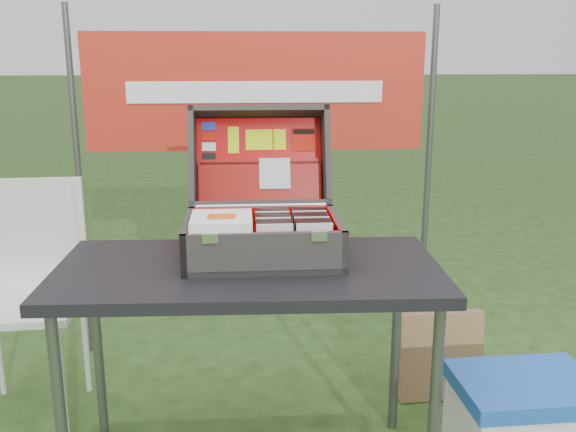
{
  "coord_description": "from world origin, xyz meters",
  "views": [
    {
      "loc": [
        -0.07,
        -1.98,
        1.49
      ],
      "look_at": [
        0.08,
        0.1,
        0.95
      ],
      "focal_mm": 40.0,
      "sensor_mm": 36.0,
      "label": 1
    }
  ],
  "objects": [
    {
      "name": "cd_left_8",
      "position": [
        0.03,
        0.14,
        0.89
      ],
      "size": [
        0.12,
        0.01,
        0.13
      ],
      "primitive_type": "cube",
      "color": "silver",
      "rests_on": "suitcase_liner_floor"
    },
    {
      "name": "lid_sticker_cc_c",
      "position": [
        -0.2,
        0.49,
        1.13
      ],
      "size": [
        0.05,
        0.01,
        0.03
      ],
      "primitive_type": "cube",
      "rotation": [
        -1.89,
        0.0,
        0.0
      ],
      "color": "white",
      "rests_on": "suitcase_lid_liner"
    },
    {
      "name": "suitcase_lid_liner",
      "position": [
        -0.0,
        0.48,
        1.08
      ],
      "size": [
        0.48,
        0.11,
        0.32
      ],
      "primitive_type": "cube",
      "rotation": [
        -1.89,
        0.0,
        0.0
      ],
      "color": "#CD0600",
      "rests_on": "suitcase_lid_back"
    },
    {
      "name": "cd_right_10",
      "position": [
        0.16,
        0.18,
        0.89
      ],
      "size": [
        0.12,
        0.01,
        0.13
      ],
      "primitive_type": "cube",
      "color": "black",
      "rests_on": "suitcase_liner_floor"
    },
    {
      "name": "suitcase_lid_rim_far",
      "position": [
        -0.0,
        0.49,
        1.26
      ],
      "size": [
        0.53,
        0.14,
        0.06
      ],
      "primitive_type": "cube",
      "rotation": [
        -1.89,
        0.0,
        0.0
      ],
      "color": "#45423F",
      "rests_on": "suitcase_lid_back"
    },
    {
      "name": "suitcase_latch_left",
      "position": [
        -0.17,
        -0.07,
        0.93
      ],
      "size": [
        0.05,
        0.01,
        0.03
      ],
      "primitive_type": "cube",
      "color": "silver",
      "rests_on": "suitcase_base_wall_front"
    },
    {
      "name": "songbook_3",
      "position": [
        -0.14,
        0.05,
        0.95
      ],
      "size": [
        0.2,
        0.2,
        0.0
      ],
      "primitive_type": "cube",
      "color": "white",
      "rests_on": "suitcase_base_wall_front"
    },
    {
      "name": "cd_right_6",
      "position": [
        0.16,
        0.1,
        0.89
      ],
      "size": [
        0.12,
        0.01,
        0.13
      ],
      "primitive_type": "cube",
      "color": "black",
      "rests_on": "suitcase_liner_floor"
    },
    {
      "name": "songbook_5",
      "position": [
        -0.14,
        0.05,
        0.96
      ],
      "size": [
        0.2,
        0.2,
        0.0
      ],
      "primitive_type": "cube",
      "color": "white",
      "rests_on": "suitcase_base_wall_front"
    },
    {
      "name": "lid_card_neon_small",
      "position": [
        0.08,
        0.5,
        1.15
      ],
      "size": [
        0.05,
        0.03,
        0.08
      ],
      "primitive_type": "cube",
      "rotation": [
        -1.89,
        0.0,
        0.0
      ],
      "color": "#C1E603",
      "rests_on": "suitcase_lid_liner"
    },
    {
      "name": "songbook_graphic",
      "position": [
        -0.14,
        0.04,
        0.97
      ],
      "size": [
        0.09,
        0.07,
        0.0
      ],
      "primitive_type": "cube",
      "color": "#D85919",
      "rests_on": "songbook_5"
    },
    {
      "name": "cardboard_box",
      "position": [
        0.78,
        0.53,
        0.19
      ],
      "size": [
        0.38,
        0.12,
        0.39
      ],
      "primitive_type": "cube",
      "rotation": [
        -0.11,
        0.0,
        0.05
      ],
      "color": "#A37C51",
      "rests_on": "ground"
    },
    {
      "name": "suitcase_pocket_edge",
      "position": [
        -0.0,
        0.45,
        1.07
      ],
      "size": [
        0.46,
        0.03,
        0.03
      ],
      "primitive_type": "cube",
      "rotation": [
        -1.89,
        0.0,
        0.0
      ],
      "color": "#7B0703",
      "rests_on": "suitcase_lid_pocket"
    },
    {
      "name": "suitcase_lid_pocket",
      "position": [
        -0.0,
        0.43,
        1.0
      ],
      "size": [
        0.47,
        0.08,
        0.15
      ],
      "primitive_type": "cube",
      "rotation": [
        -1.89,
        0.0,
        0.0
      ],
      "color": "#7B0703",
      "rests_on": "suitcase_lid_liner"
    },
    {
      "name": "songbook_4",
      "position": [
        -0.14,
        0.05,
        0.96
      ],
      "size": [
        0.2,
        0.2,
        0.0
      ],
      "primitive_type": "cube",
      "color": "white",
      "rests_on": "suitcase_base_wall_front"
    },
    {
      "name": "chair_leg_fr",
      "position": [
        -0.78,
        0.31,
        0.25
      ],
      "size": [
        0.02,
        0.02,
        0.5
      ],
      "primitive_type": "cylinder",
      "color": "silver",
      "rests_on": "ground"
    },
    {
      "name": "lid_card_neon_tall",
      "position": [
        -0.1,
        0.5,
        1.15
      ],
      "size": [
        0.04,
        0.04,
        0.1
      ],
      "primitive_type": "cube",
      "rotation": [
        -1.89,
        0.0,
        0.0
      ],
      "color": "#C1E603",
      "rests_on": "suitcase_lid_liner"
    },
    {
      "name": "cd_left_7",
      "position": [
        0.03,
        0.12,
        0.89
      ],
      "size": [
        0.12,
        0.01,
        0.13
      ],
      "primitive_type": "cube",
      "color": "black",
      "rests_on": "suitcase_liner_floor"
    },
    {
      "name": "suitcase_base_bottom",
      "position": [
        -0.0,
        0.12,
        0.81
      ],
      "size": [
        0.53,
        0.38,
        0.02
      ],
      "primitive_type": "cube",
      "color": "#45423F",
      "rests_on": "table_top"
    },
    {
      "name": "lid_card_neon_main",
      "position": [
        -0.0,
        0.5,
        1.15
      ],
      "size": [
        0.1,
        0.03,
        0.08
      ],
      "primitive_type": "cube",
      "rotation": [
        -1.89,
        0.0,
        0.0
      ],
      "color": "#C1E603",
      "rests_on": "suitcase_lid_liner"
    },
    {
      "name": "cd_left_6",
      "position": [
        0.03,
        0.1,
        0.89
      ],
      "size": [
        0.12,
        0.01,
        0.13
      ],
      "primitive_type": "cube",
      "color": "black",
      "rests_on": "suitcase_liner_floor"
    },
    {
      "name": "suitcase_liner_floor",
      "position": [
        -0.0,
        0.12,
        0.82
      ],
      "size": [
        0.49,
        0.34,
        0.01
      ],
      "primitive_type": "cube",
      "color": "#CD0600",
      "rests_on": "suitcase_base_bottom"
    },
    {
      "name": "suitcase_lid_rim_left",
      "position": [
        -0.26,
        0.43,
        1.09
      ],
      "size": [
        0.02,
        0.25,
        0.4
      ],
      "primitive_type": "cube",
      "rotation": [
        -1.89,
        0.0,
        0.0
      ],
      "color": "#45423F",
      "rests_on": "suitcase_lid_back"
    },
    {
      "name": "lid_sticker_band_bar",
      "position": [
        0.17,
        0.51,
        1.18
      ],
      "size": [
        0.08,
        0.01,
        0.02
      ],
      "primitive_type": "cube",
      "rotation": [
        -1.89,
        0.0,
        0.0
      ],
      "color": "black",
      "rests_on": "suitcase_lid_liner"
    },
    {
      "name": "cooler_lid",
      "position": [
        0.88,
        -0.08,
        0.38
      ],
      "size": [
        0.48,
        0.37,
        0.06
      ],
      "primitive_type": "cube",
      "rotation": [
        0.0,
        0.0,
        0.03
      ],
      "color": "blue",
      "rests_on": "cooler_body"
    },
    {
      "name": "banner_text",
      "position": [
        0.0,
        1.08,
        1.3
      ],
      "size": [
        1.2,
        0.0,
        0.1
      ],
      "primitive_type": "cube",
      "color": "white",
      "rests_on": "banner"
    },
    {
      "name": "cd_right_3",
      "position": [
        0.16,
        0.04,
        0.89
      ],
      "size": [
        0.12,
        0.01,
        0.13
      ],
      "primitive_type": "cube",
      "color": "black",
      "rests_on": "suitcase_liner_floor"
    },
    {
      "name": "chair_leg_br",
      "position": [
        -0.78,
        0.69,
        0.25
      ],
      "size": [
        0.02,
        0.02,
        0.5
      ],
      "primitive_type": "cylinder",
      "color": "silver",
      "rests_on": "ground"
    },
    {
      "name": "banner",
      "position": [
        0.0,
        1.09,
        1.3
      ],
      "size": [
        1.6,
        0.02,
        0.55
      ],
      "primitive_type": "cube",
      "color": "#B52517",
      "rests_on": "banner_post_left"
    },
    {
      "name": "suitcase_hinge",
      "position": [
        -0.0,
        0.31,
        0.94
      ],
      "size": [
        0.47,
        0.02,
        0.02
      ],
      "primitive_type": "cylinder",
      "rotation": [
        0.0,
        1.57,
        0.0
      ],
      "color": "silver",
      "rests_on": "suitcase_base_wall_back"
    },
    {
      "name": "suitcase_base_wall_right",
      "position": [
        0.25,
        0.12,
        0.87
      ],
      "size": [
        0.02,
        0.38,
        0.14
      ],
      "primitive_type": "cube",
      "color": "#45423F",
      "rests_on": "table_top"
    },
    {
      "name": "lid_sticker_band",
      "position": [
        0.17,
        0.5,
        1.15
      ],
      "size": [
        0.09,
        0.03,
        0.09
      ],
      "primitive_type": "cube",
      "rotation": [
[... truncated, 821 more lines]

